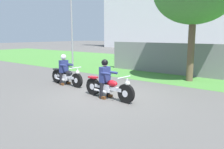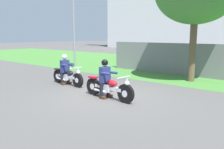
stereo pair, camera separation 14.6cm
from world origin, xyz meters
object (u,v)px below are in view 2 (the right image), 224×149
motorcycle_lead (109,88)px  rider_follow (65,67)px  rider_lead (105,76)px  streetlight_pole (74,10)px  motorcycle_follow (68,77)px

motorcycle_lead → rider_follow: 3.19m
rider_lead → streetlight_pole: (-6.24, 4.17, 3.04)m
motorcycle_follow → motorcycle_lead: bearing=-7.4°
motorcycle_lead → rider_lead: bearing=179.2°
motorcycle_lead → streetlight_pole: (-6.40, 4.18, 3.46)m
rider_follow → streetlight_pole: streetlight_pole is taller
rider_lead → motorcycle_follow: rider_lead is taller
rider_follow → streetlight_pole: 5.74m
rider_follow → motorcycle_lead: bearing=-7.0°
rider_follow → motorcycle_follow: bearing=-0.9°
motorcycle_lead → streetlight_pole: streetlight_pole is taller
motorcycle_lead → streetlight_pole: size_ratio=0.36×
motorcycle_lead → rider_follow: rider_follow is taller
motorcycle_lead → rider_lead: 0.46m
rider_lead → rider_follow: 3.00m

